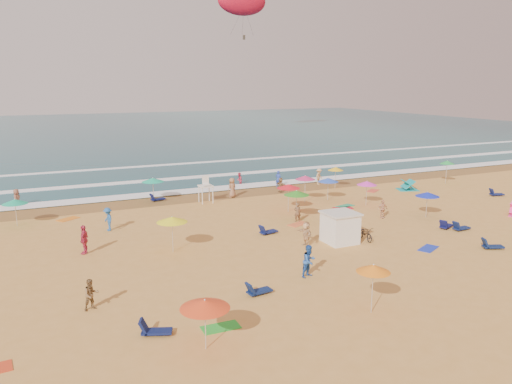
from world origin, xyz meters
name	(u,v)px	position (x,y,z in m)	size (l,w,h in m)	color
ground	(259,231)	(0.00, 0.00, 0.00)	(220.00, 220.00, 0.00)	gold
ocean	(101,132)	(0.00, 84.00, 0.00)	(220.00, 140.00, 0.18)	#0C4756
wet_sand	(204,196)	(0.00, 12.50, 0.01)	(220.00, 220.00, 0.00)	olive
surf_foam	(179,180)	(0.00, 21.32, 0.10)	(200.00, 18.70, 0.05)	white
cabana	(340,228)	(3.88, -4.78, 1.00)	(2.00, 2.00, 2.00)	white
cabana_roof	(341,213)	(3.88, -4.78, 2.06)	(2.20, 2.20, 0.12)	silver
bicycle	(365,233)	(5.78, -5.08, 0.48)	(0.64, 1.83, 0.96)	black
lifeguard_stand	(206,191)	(-0.66, 10.01, 1.05)	(1.20, 1.20, 2.10)	white
beach_umbrellas	(292,198)	(2.99, 0.42, 2.11)	(49.47, 28.78, 0.79)	#F436CE
loungers	(354,233)	(5.68, -3.96, 0.17)	(37.72, 25.70, 0.34)	#0E1746
towels	(274,238)	(0.17, -2.17, 0.01)	(41.31, 23.31, 0.03)	red
popup_tents	(458,195)	(20.63, 0.88, 0.60)	(4.02, 14.08, 1.20)	#FF3892
beachgoers	(206,211)	(-2.74, 3.97, 0.83)	(41.08, 26.49, 2.14)	brown
parasail	(242,1)	(26.00, 64.20, 26.55)	(10.25, 3.59, 10.27)	red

